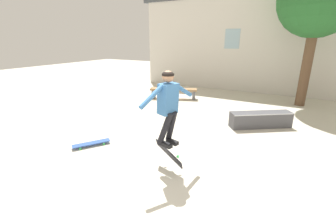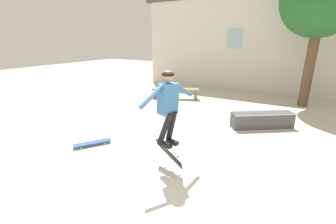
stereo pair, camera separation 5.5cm
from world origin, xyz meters
The scene contains 7 objects.
ground_plane centered at (0.00, 0.00, 0.00)m, with size 40.00×40.00×0.00m, color beige.
building_backdrop centered at (0.01, 8.67, 2.37)m, with size 11.96×0.52×5.42m.
park_bench centered at (-2.64, 5.61, 0.34)m, with size 2.00×1.12×0.45m.
skate_ledge centered at (1.14, 3.86, 0.23)m, with size 1.69×1.34×0.45m.
skater centered at (-0.14, 0.57, 1.38)m, with size 0.44×1.28×1.41m.
skateboard_flipping centered at (-0.12, 0.56, 0.36)m, with size 0.72×0.39×0.42m.
skateboard_resting centered at (-2.26, 0.57, 0.07)m, with size 0.64×0.83×0.08m.
Camera 2 is at (1.79, -2.83, 2.46)m, focal length 24.00 mm.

